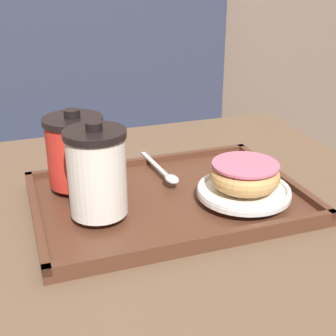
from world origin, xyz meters
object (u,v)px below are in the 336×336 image
(coffee_cup_rear, at_px, (75,150))
(donut_chocolate_glazed, at_px, (245,175))
(spoon, at_px, (166,174))
(coffee_cup_front, at_px, (97,172))

(coffee_cup_rear, bearing_deg, donut_chocolate_glazed, -28.67)
(coffee_cup_rear, distance_m, donut_chocolate_glazed, 0.28)
(coffee_cup_rear, distance_m, spoon, 0.16)
(spoon, bearing_deg, coffee_cup_rear, -103.98)
(coffee_cup_rear, height_order, spoon, coffee_cup_rear)
(coffee_cup_front, height_order, spoon, coffee_cup_front)
(coffee_cup_front, relative_size, coffee_cup_rear, 1.09)
(coffee_cup_rear, bearing_deg, coffee_cup_front, -83.00)
(coffee_cup_front, distance_m, coffee_cup_rear, 0.11)
(coffee_cup_rear, height_order, donut_chocolate_glazed, coffee_cup_rear)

